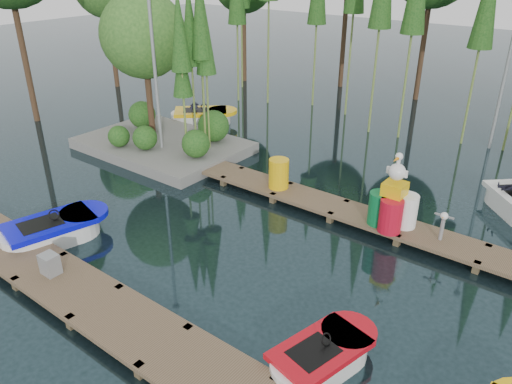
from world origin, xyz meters
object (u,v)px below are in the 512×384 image
Objects in this scene: drum_cluster at (393,206)px; boat_yellow_far at (202,117)px; utility_cabinet at (50,264)px; yellow_barrel at (279,173)px; island at (157,65)px; boat_blue at (53,231)px; boat_red at (322,357)px.

boat_yellow_far is at bearing 159.61° from drum_cluster.
yellow_barrel reaches higher than utility_cabinet.
island is 9.45m from utility_cabinet.
boat_blue is at bearing -66.25° from island.
boat_red is (8.03, 0.49, -0.05)m from boat_blue.
boat_red is 6.52m from utility_cabinet.
boat_blue is 1.01× the size of boat_yellow_far.
boat_blue is at bearing -118.67° from yellow_barrel.
boat_yellow_far is at bearing 150.97° from yellow_barrel.
yellow_barrel reaches higher than boat_blue.
drum_cluster is at bearing 53.04° from boat_blue.
boat_blue is 10.39m from boat_yellow_far.
boat_red is at bearing -29.39° from island.
utility_cabinet is at bearing -102.08° from yellow_barrel.
yellow_barrel is (1.50, 7.00, 0.22)m from utility_cabinet.
boat_blue is at bearing -140.89° from drum_cluster.
island reaches higher than boat_red.
boat_yellow_far is (-11.72, 9.22, 0.08)m from boat_red.
boat_yellow_far reaches higher than utility_cabinet.
boat_red is at bearing -59.70° from boat_yellow_far.
boat_blue is at bearing -90.71° from boat_yellow_far.
boat_blue is 6.72m from yellow_barrel.
boat_blue is 1.47× the size of drum_cluster.
utility_cabinet is at bearing -84.98° from boat_yellow_far.
island is 7.85m from boat_blue.
boat_yellow_far is at bearing 116.53° from utility_cabinet.
boat_red is at bearing 17.45° from boat_blue.
yellow_barrel is (6.15, -0.79, -2.41)m from island.
island reaches higher than drum_cluster.
boat_red is 7.24m from yellow_barrel.
yellow_barrel is (-4.81, 5.39, 0.54)m from boat_red.
boat_yellow_far is (-0.76, 3.04, -2.87)m from island.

